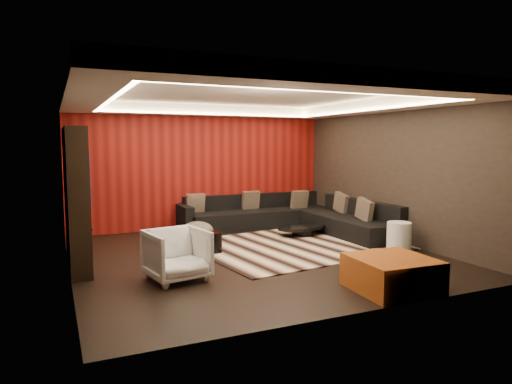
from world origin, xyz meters
name	(u,v)px	position (x,y,z in m)	size (l,w,h in m)	color
floor	(254,256)	(0.00, 0.00, -0.01)	(6.00, 6.00, 0.02)	black
ceiling	(254,93)	(0.00, 0.00, 2.81)	(6.00, 6.00, 0.02)	silver
wall_back	(202,168)	(0.00, 3.01, 1.40)	(6.00, 0.02, 2.80)	black
wall_left	(65,182)	(-3.01, 0.00, 1.40)	(0.02, 6.00, 2.80)	black
wall_right	(392,172)	(3.01, 0.00, 1.40)	(0.02, 6.00, 2.80)	black
red_feature_wall	(202,168)	(0.00, 2.97, 1.40)	(5.98, 0.05, 2.78)	#6B0C0A
soffit_back	(205,111)	(0.00, 2.70, 2.69)	(6.00, 0.60, 0.22)	silver
soffit_front	(349,79)	(0.00, -2.70, 2.69)	(6.00, 0.60, 0.22)	silver
soffit_left	(85,93)	(-2.70, 0.00, 2.69)	(0.60, 4.80, 0.22)	silver
soffit_right	(382,105)	(2.70, 0.00, 2.69)	(0.60, 4.80, 0.22)	silver
cove_back	(210,114)	(0.00, 2.36, 2.60)	(4.80, 0.08, 0.04)	#FFD899
cove_front	(332,90)	(0.00, -2.36, 2.60)	(4.80, 0.08, 0.04)	#FFD899
cove_left	(109,100)	(-2.36, 0.00, 2.60)	(0.08, 4.80, 0.04)	#FFD899
cove_right	(367,110)	(2.36, 0.00, 2.60)	(0.08, 4.80, 0.04)	#FFD899
tv_surround	(76,197)	(-2.85, 0.60, 1.10)	(0.30, 2.00, 2.20)	black
tv_screen	(86,175)	(-2.69, 0.60, 1.45)	(0.04, 1.30, 0.80)	black
tv_shelf	(88,221)	(-2.69, 0.60, 0.70)	(0.04, 1.60, 0.04)	black
rug	(300,244)	(1.15, 0.41, 0.01)	(4.00, 3.00, 0.02)	beige
coffee_table	(302,230)	(1.63, 1.15, 0.12)	(1.19, 1.19, 0.20)	black
drum_stool	(214,242)	(-0.60, 0.45, 0.20)	(0.30, 0.30, 0.36)	black
striped_pouf	(197,230)	(-0.53, 1.66, 0.20)	(0.65, 0.65, 0.36)	beige
white_side_table	(399,237)	(2.50, -0.82, 0.27)	(0.43, 0.43, 0.54)	white
orange_ottoman	(392,274)	(0.89, -2.50, 0.22)	(1.00, 1.00, 0.45)	#A15014
armchair	(177,255)	(-1.60, -0.87, 0.37)	(0.79, 0.81, 0.74)	silver
sectional_sofa	(291,218)	(1.73, 1.86, 0.26)	(3.65, 3.50, 0.75)	black
throw_pillows	(288,203)	(1.69, 1.90, 0.62)	(3.29, 2.79, 0.50)	tan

